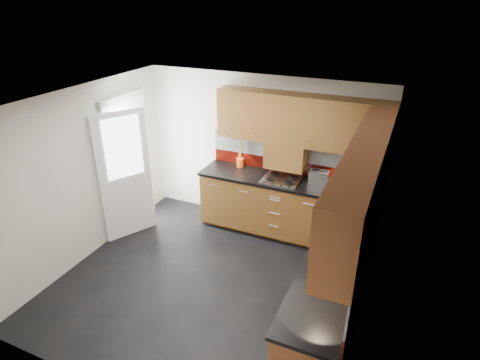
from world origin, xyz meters
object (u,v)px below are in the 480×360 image
at_px(gas_hob, 281,179).
at_px(utensil_pot, 240,161).
at_px(food_processor, 351,216).
at_px(toaster, 319,177).

bearing_deg(gas_hob, utensil_pot, 163.99).
distance_m(utensil_pot, food_processor, 2.21).
distance_m(utensil_pot, toaster, 1.30).
bearing_deg(utensil_pot, gas_hob, -16.01).
height_order(utensil_pot, toaster, utensil_pot).
xyz_separation_m(toaster, food_processor, (0.63, -0.99, 0.04)).
xyz_separation_m(utensil_pot, toaster, (1.29, -0.10, 0.00)).
height_order(utensil_pot, food_processor, utensil_pot).
xyz_separation_m(gas_hob, food_processor, (1.16, -0.87, 0.12)).
height_order(toaster, food_processor, food_processor).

